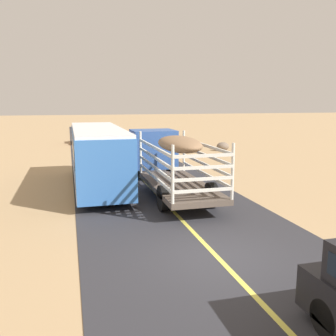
# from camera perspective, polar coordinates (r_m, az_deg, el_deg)

# --- Properties ---
(ground_plane) EXTENTS (240.00, 240.00, 0.00)m
(ground_plane) POSITION_cam_1_polar(r_m,az_deg,el_deg) (11.55, 7.39, -13.31)
(ground_plane) COLOR tan
(road_surface) EXTENTS (8.00, 120.00, 0.02)m
(road_surface) POSITION_cam_1_polar(r_m,az_deg,el_deg) (11.55, 7.39, -13.26)
(road_surface) COLOR #2D2D33
(road_surface) RESTS_ON ground
(road_centre_line) EXTENTS (0.16, 117.60, 0.00)m
(road_centre_line) POSITION_cam_1_polar(r_m,az_deg,el_deg) (11.54, 7.40, -13.21)
(road_centre_line) COLOR #D8CC4C
(road_centre_line) RESTS_ON road_surface
(livestock_truck) EXTENTS (2.53, 9.70, 3.02)m
(livestock_truck) POSITION_cam_1_polar(r_m,az_deg,el_deg) (20.00, -0.92, 2.16)
(livestock_truck) COLOR #3359A5
(livestock_truck) RESTS_ON road_surface
(bus) EXTENTS (2.54, 10.00, 3.21)m
(bus) POSITION_cam_1_polar(r_m,az_deg,el_deg) (20.15, -10.72, 1.92)
(bus) COLOR #3872C6
(bus) RESTS_ON road_surface
(car_far) EXTENTS (1.80, 4.40, 1.46)m
(car_far) POSITION_cam_1_polar(r_m,az_deg,el_deg) (42.21, -12.76, 4.67)
(car_far) COLOR #B2261E
(car_far) RESTS_ON road_surface
(boulder_mid_field) EXTENTS (0.88, 0.86, 0.69)m
(boulder_mid_field) POSITION_cam_1_polar(r_m,az_deg,el_deg) (40.87, 1.65, 4.25)
(boulder_mid_field) COLOR #84705B
(boulder_mid_field) RESTS_ON ground
(boulder_far_horizon) EXTENTS (1.16, 1.08, 0.81)m
(boulder_far_horizon) POSITION_cam_1_polar(r_m,az_deg,el_deg) (35.26, 8.40, 3.29)
(boulder_far_horizon) COLOR #756656
(boulder_far_horizon) RESTS_ON ground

